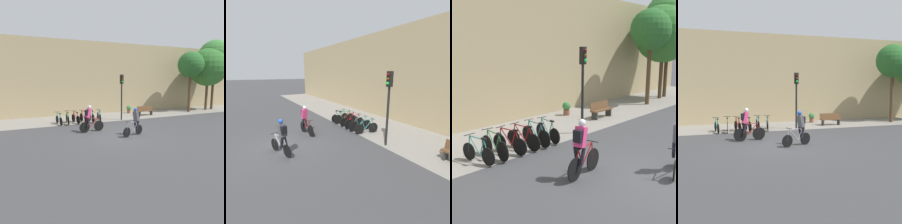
# 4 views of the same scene
# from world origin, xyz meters

# --- Properties ---
(ground) EXTENTS (200.00, 200.00, 0.00)m
(ground) POSITION_xyz_m (0.00, 0.00, 0.00)
(ground) COLOR #3D3D3F
(kerb_strip) EXTENTS (44.00, 4.50, 0.01)m
(kerb_strip) POSITION_xyz_m (0.00, 6.75, 0.00)
(kerb_strip) COLOR gray
(kerb_strip) RESTS_ON ground
(building_facade) EXTENTS (44.00, 0.60, 7.15)m
(building_facade) POSITION_xyz_m (0.00, 9.30, 3.58)
(building_facade) COLOR tan
(building_facade) RESTS_ON ground
(cyclist_pink) EXTENTS (1.76, 0.49, 1.80)m
(cyclist_pink) POSITION_xyz_m (-1.46, 1.73, 0.95)
(cyclist_pink) COLOR black
(cyclist_pink) RESTS_ON ground
(parked_bike_0) EXTENTS (0.46, 1.58, 0.94)m
(parked_bike_0) POSITION_xyz_m (-2.83, 5.07, 0.38)
(parked_bike_0) COLOR black
(parked_bike_0) RESTS_ON ground
(parked_bike_1) EXTENTS (0.46, 1.75, 0.99)m
(parked_bike_1) POSITION_xyz_m (-2.17, 5.07, 0.41)
(parked_bike_1) COLOR black
(parked_bike_1) RESTS_ON ground
(parked_bike_2) EXTENTS (0.46, 1.66, 0.96)m
(parked_bike_2) POSITION_xyz_m (-1.51, 5.07, 0.39)
(parked_bike_2) COLOR black
(parked_bike_2) RESTS_ON ground
(parked_bike_3) EXTENTS (0.46, 1.70, 0.97)m
(parked_bike_3) POSITION_xyz_m (-0.84, 5.07, 0.40)
(parked_bike_3) COLOR black
(parked_bike_3) RESTS_ON ground
(parked_bike_4) EXTENTS (0.46, 1.73, 0.98)m
(parked_bike_4) POSITION_xyz_m (-0.18, 5.07, 0.41)
(parked_bike_4) COLOR black
(parked_bike_4) RESTS_ON ground
(parked_bike_5) EXTENTS (0.46, 1.64, 0.96)m
(parked_bike_5) POSITION_xyz_m (0.48, 5.07, 0.39)
(parked_bike_5) COLOR black
(parked_bike_5) RESTS_ON ground
(traffic_light_pole) EXTENTS (0.26, 0.30, 3.86)m
(traffic_light_pole) POSITION_xyz_m (2.45, 4.80, 2.66)
(traffic_light_pole) COLOR black
(traffic_light_pole) RESTS_ON ground
(bench) EXTENTS (1.65, 0.44, 0.89)m
(bench) POSITION_xyz_m (5.62, 5.99, 0.47)
(bench) COLOR brown
(bench) RESTS_ON ground
(street_tree_0) EXTENTS (2.68, 2.68, 6.32)m
(street_tree_0) POSITION_xyz_m (11.13, 6.04, 4.94)
(street_tree_0) COLOR #4C3823
(street_tree_0) RESTS_ON ground
(street_tree_1) EXTENTS (3.62, 3.62, 7.86)m
(street_tree_1) POSITION_xyz_m (15.17, 6.62, 6.02)
(street_tree_1) COLOR #4C3823
(street_tree_1) RESTS_ON ground
(street_tree_2) EXTENTS (4.21, 4.21, 6.92)m
(street_tree_2) POSITION_xyz_m (14.16, 6.54, 4.80)
(street_tree_2) COLOR #4C3823
(street_tree_2) RESTS_ON ground
(potted_plant) EXTENTS (0.48, 0.48, 0.78)m
(potted_plant) POSITION_xyz_m (4.83, 7.85, 0.44)
(potted_plant) COLOR brown
(potted_plant) RESTS_ON ground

